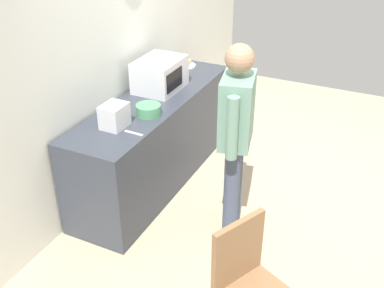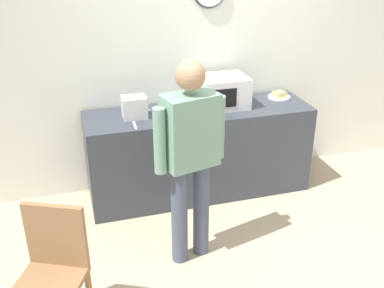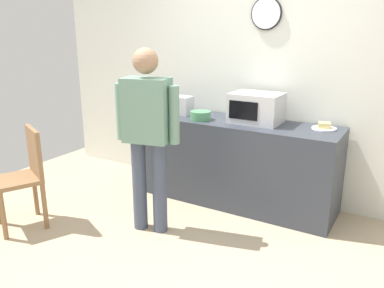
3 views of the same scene
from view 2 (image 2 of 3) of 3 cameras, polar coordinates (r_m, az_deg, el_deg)
name	(u,v)px [view 2 (image 2 of 3)]	position (r m, az deg, el deg)	size (l,w,h in m)	color
ground_plane	(262,262)	(3.88, 8.89, -14.48)	(6.00, 6.00, 0.00)	tan
back_wall	(205,58)	(4.62, 1.62, 10.81)	(5.40, 0.13, 2.60)	silver
kitchen_counter	(199,152)	(4.53, 0.91, -1.04)	(2.20, 0.62, 0.90)	#333842
microwave	(221,92)	(4.42, 3.67, 6.62)	(0.50, 0.39, 0.30)	silver
sandwich_plate	(279,96)	(4.77, 10.96, 6.01)	(0.23, 0.23, 0.07)	white
salad_bowl	(171,114)	(4.14, -2.61, 3.78)	(0.22, 0.22, 0.09)	#4C8E60
toaster	(134,107)	(4.18, -7.30, 4.64)	(0.22, 0.18, 0.20)	silver
fork_utensil	(143,110)	(4.38, -6.17, 4.30)	(0.17, 0.02, 0.01)	silver
spoon_utensil	(135,125)	(4.03, -7.23, 2.35)	(0.17, 0.02, 0.01)	silver
person_standing	(190,150)	(3.37, -0.22, -0.81)	(0.58, 0.33, 1.67)	#414B62
wooden_chair	(53,270)	(3.09, -17.19, -14.95)	(0.53, 0.53, 0.94)	olive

